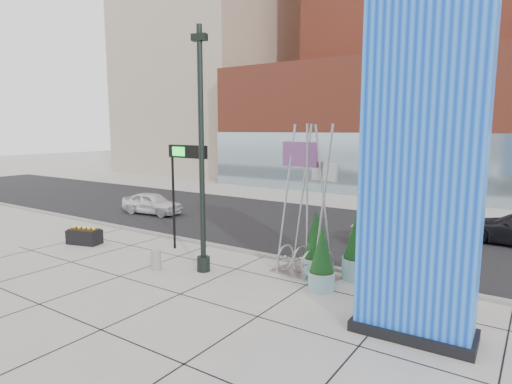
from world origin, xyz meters
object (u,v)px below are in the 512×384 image
Objects in this scene: public_art_sculpture at (306,237)px; car_silver_mid at (399,234)px; lamp_post at (202,175)px; car_white_west at (152,203)px; concrete_bollard at (156,260)px; blue_pylon at (423,146)px; overhead_street_sign at (186,160)px.

car_silver_mid is (1.78, 5.56, -0.78)m from public_art_sculpture.
lamp_post is 2.24× the size of car_white_west.
lamp_post is 3.75m from concrete_bollard.
blue_pylon reaches higher than car_silver_mid.
concrete_bollard is (-9.44, -0.03, -4.51)m from blue_pylon.
blue_pylon is 7.97m from lamp_post.
car_silver_mid is (15.04, 0.80, -0.01)m from car_white_west.
blue_pylon is 1.14× the size of lamp_post.
concrete_bollard is at bearing 178.35° from blue_pylon.
blue_pylon reaches higher than public_art_sculpture.
concrete_bollard is 0.16× the size of overhead_street_sign.
overhead_street_sign is at bearing 164.49° from blue_pylon.
blue_pylon is 10.47m from concrete_bollard.
lamp_post reaches higher than car_silver_mid.
car_white_west is at bearing 169.14° from public_art_sculpture.
overhead_street_sign reaches higher than car_white_west.
overhead_street_sign is (-0.71, 2.50, 3.60)m from concrete_bollard.
concrete_bollard is 11.04m from car_white_west.
blue_pylon is 13.86× the size of concrete_bollard.
overhead_street_sign is 9.96m from car_silver_mid.
car_white_west is (-17.68, 7.32, -4.20)m from blue_pylon.
overhead_street_sign is (-2.33, 1.64, 0.33)m from lamp_post.
lamp_post is 12.21× the size of concrete_bollard.
blue_pylon reaches higher than concrete_bollard.
car_white_west is at bearing 87.54° from car_silver_mid.
overhead_street_sign is 1.17× the size of car_white_west.
concrete_bollard is at bearing -138.77° from car_white_west.
lamp_post is 2.86m from overhead_street_sign.
car_silver_mid is at bearing 41.45° from overhead_street_sign.
concrete_bollard is 10.62m from car_silver_mid.
lamp_post is (-7.83, 0.84, -1.24)m from blue_pylon.
concrete_bollard is 0.18× the size of car_silver_mid.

